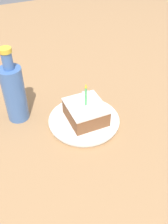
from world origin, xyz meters
TOP-DOWN VIEW (x-y plane):
  - ground_plane at (0.00, 0.00)m, footprint 2.40×2.40m
  - plate at (-0.02, 0.01)m, footprint 0.21×0.21m
  - cake_slice at (-0.02, 0.01)m, footprint 0.11×0.12m
  - fork at (0.02, 0.07)m, footprint 0.06×0.17m
  - bottle at (-0.20, 0.12)m, footprint 0.06×0.06m

SIDE VIEW (x-z plane):
  - ground_plane at x=0.00m, z-range -0.04..0.00m
  - plate at x=-0.02m, z-range 0.00..0.02m
  - fork at x=0.02m, z-range 0.02..0.02m
  - cake_slice at x=-0.02m, z-range -0.02..0.11m
  - bottle at x=-0.20m, z-range -0.02..0.21m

